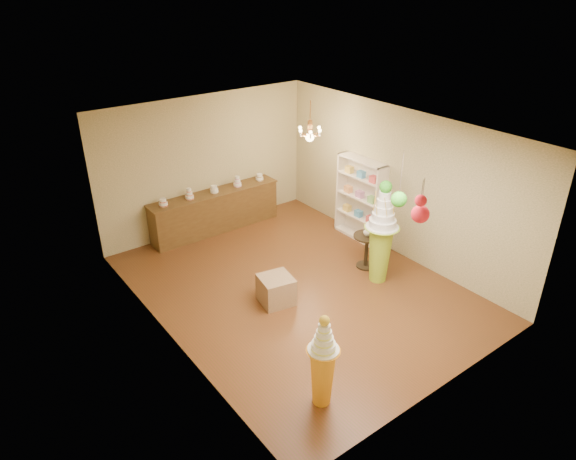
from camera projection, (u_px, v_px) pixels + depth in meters
floor at (297, 287)px, 9.56m from camera, size 6.50×6.50×0.00m
ceiling at (298, 130)px, 8.20m from camera, size 6.50×6.50×0.00m
wall_back at (206, 164)px, 11.19m from camera, size 5.00×0.04×3.00m
wall_front at (453, 301)px, 6.56m from camera, size 5.00×0.04×3.00m
wall_left at (163, 258)px, 7.54m from camera, size 0.04×6.50×3.00m
wall_right at (396, 182)px, 10.22m from camera, size 0.04×6.50×3.00m
pedestal_green at (381, 241)px, 9.43m from camera, size 0.67×0.67×2.02m
pedestal_orange at (323, 369)px, 6.79m from camera, size 0.56×0.56×1.43m
burlap_riser at (276, 290)px, 9.04m from camera, size 0.65×0.65×0.50m
sideboard at (216, 211)px, 11.46m from camera, size 3.04×0.54×1.16m
shelving_unit at (360, 199)px, 10.97m from camera, size 0.33×1.20×1.80m
round_table at (367, 247)px, 10.03m from camera, size 0.72×0.72×0.70m
vase at (368, 231)px, 9.88m from camera, size 0.19×0.19×0.18m
pom_red_left at (420, 214)px, 6.55m from camera, size 0.24×0.24×0.61m
pom_green_mid at (399, 199)px, 7.65m from camera, size 0.24×0.24×0.89m
pom_red_right at (421, 201)px, 6.39m from camera, size 0.15×0.15×0.36m
chandelier at (310, 135)px, 10.37m from camera, size 0.58×0.58×0.85m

